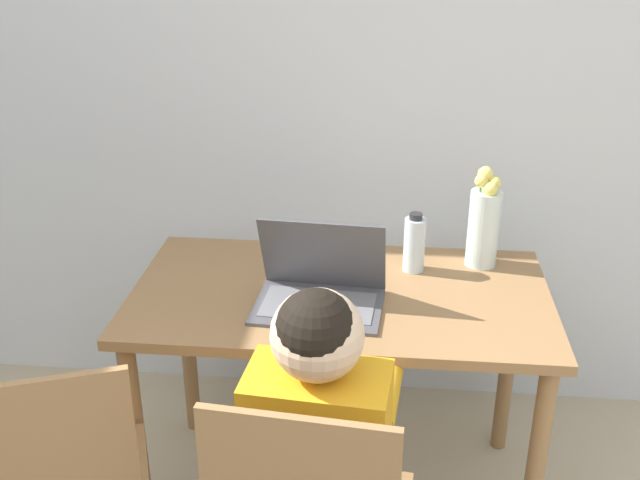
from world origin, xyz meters
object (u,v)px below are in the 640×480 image
object	(u,v)px
laptop	(320,285)
water_bottle	(414,244)
flower_vase	(484,223)
person_seated	(322,432)

from	to	relation	value
laptop	water_bottle	size ratio (longest dim) A/B	1.97
laptop	flower_vase	world-z (taller)	flower_vase
person_seated	flower_vase	xyz separation A→B (m)	(0.41, 0.76, 0.19)
person_seated	flower_vase	distance (m)	0.89
person_seated	flower_vase	bearing A→B (deg)	-112.83
person_seated	laptop	distance (m)	0.49
person_seated	water_bottle	xyz separation A→B (m)	(0.21, 0.70, 0.14)
water_bottle	flower_vase	bearing A→B (deg)	16.27
water_bottle	laptop	bearing A→B (deg)	-138.68
laptop	water_bottle	world-z (taller)	laptop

